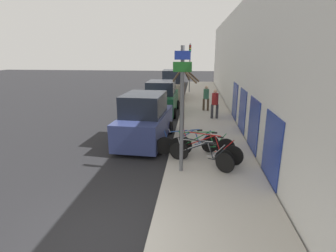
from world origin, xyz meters
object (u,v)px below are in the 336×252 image
Objects in this scene: signpost at (182,108)px; parked_car_1 at (161,99)px; bicycle_0 at (202,155)px; traffic_light at (190,61)px; parked_car_0 at (145,120)px; bicycle_1 at (200,153)px; bicycle_4 at (188,143)px; parked_car_2 at (172,86)px; bicycle_2 at (207,148)px; street_tree at (183,103)px; pedestrian_far at (215,102)px; bicycle_3 at (202,145)px; pedestrian_near at (206,96)px.

signpost reaches higher than parked_car_1.
bicycle_0 is 0.49× the size of parked_car_1.
parked_car_0 is at bearing -96.32° from traffic_light.
signpost is 1.97m from bicycle_1.
parked_car_1 is at bearing 1.66° from bicycle_4.
bicycle_0 is 3.66m from parked_car_0.
parked_car_1 is at bearing 101.37° from signpost.
traffic_light is (1.35, 3.38, 1.94)m from parked_car_2.
signpost is 2.18m from bicycle_2.
bicycle_2 is 2.89m from street_tree.
pedestrian_far is at bearing 8.78° from bicycle_1.
bicycle_3 reaches higher than bicycle_4.
bicycle_2 is 6.24m from pedestrian_far.
signpost is 3.54m from street_tree.
traffic_light is at bearing 65.04° from parked_car_2.
street_tree is at bearing -85.70° from parked_car_2.
pedestrian_far is (1.55, 7.23, -1.13)m from signpost.
parked_car_0 is at bearing -113.67° from pedestrian_near.
pedestrian_far is at bearing 25.47° from bicycle_0.
bicycle_3 is (0.04, 0.89, 0.02)m from bicycle_0.
parked_car_1 is 1.30× the size of street_tree.
pedestrian_near is at bearing 9.48° from parked_car_1.
bicycle_0 is at bearing -173.95° from bicycle_2.
bicycle_4 is 0.54× the size of traffic_light.
pedestrian_near is (2.66, -4.83, -0.00)m from parked_car_2.
pedestrian_far is (0.43, -2.09, 0.04)m from pedestrian_near.
parked_car_2 reaches higher than bicycle_0.
bicycle_0 is at bearing -73.42° from parked_car_1.
bicycle_2 is 0.37m from bicycle_3.
bicycle_0 is at bearing -84.03° from parked_car_2.
bicycle_3 is 16.37m from traffic_light.
parked_car_0 is at bearing 75.37° from bicycle_0.
bicycle_3 is 0.54× the size of traffic_light.
bicycle_1 is at bearing 173.16° from bicycle_3.
traffic_light is (-1.07, 16.49, 2.47)m from bicycle_2.
traffic_light is (-1.31, 8.21, 1.94)m from pedestrian_near.
pedestrian_far is (0.67, 6.18, 0.56)m from bicycle_2.
parked_car_0 reaches higher than bicycle_2.
pedestrian_near is (1.12, 9.32, -1.17)m from signpost.
bicycle_2 is at bearing -82.75° from parked_car_2.
bicycle_2 is 0.53× the size of traffic_light.
bicycle_1 is at bearing 44.27° from bicycle_0.
bicycle_3 is 1.01× the size of bicycle_4.
parked_car_2 is at bearing 36.70° from bicycle_2.
pedestrian_near is (2.90, 0.47, 0.13)m from parked_car_1.
street_tree reaches higher than bicycle_2.
street_tree reaches higher than pedestrian_near.
parked_car_2 is (0.24, 5.30, 0.13)m from parked_car_1.
bicycle_1 is at bearing -165.16° from bicycle_4.
pedestrian_near is (0.45, 8.84, 0.55)m from bicycle_0.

